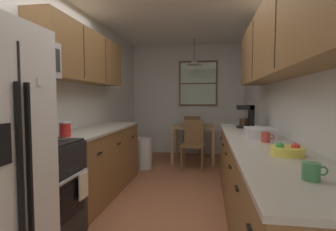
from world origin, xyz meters
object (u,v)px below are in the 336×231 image
Objects in this scene: microwave_over_range at (21,57)px; mug_spare at (266,137)px; dining_table at (194,131)px; fruit_bowl at (287,150)px; dish_rack at (260,133)px; coffee_maker at (247,116)px; trash_bin at (144,153)px; mug_by_coffeemaker at (311,171)px; stove_range at (38,193)px; dining_chair_far at (192,133)px; dining_chair_near at (193,142)px; storage_canister at (65,129)px.

mug_spare is at bearing 11.90° from microwave_over_range.
fruit_bowl reaches higher than dining_table.
dish_rack is (0.83, -2.62, 0.33)m from dining_table.
coffee_maker is 1.77m from fruit_bowl.
mug_by_coffeemaker is at bearing -62.95° from trash_bin.
stove_range is 4.15m from dining_chair_far.
dining_table is (1.30, 3.37, -1.04)m from microwave_over_range.
dining_chair_far is 7.54× the size of mug_spare.
trash_bin is 1.81× the size of coffee_maker.
mug_by_coffeemaker is 0.58m from fruit_bowl.
dining_chair_near is 3.01m from fruit_bowl.
dining_chair_near is 1.59× the size of trash_bin.
stove_range is at bearing -159.64° from dish_rack.
trash_bin is 4.73× the size of mug_spare.
mug_by_coffeemaker is at bearing -90.60° from coffee_maker.
mug_by_coffeemaker is 0.53× the size of fruit_bowl.
mug_by_coffeemaker is at bearing -19.18° from stove_range.
fruit_bowl is (0.86, -3.49, 0.32)m from dining_table.
mug_spare reaches higher than fruit_bowl.
fruit_bowl reaches higher than mug_by_coffeemaker.
microwave_over_range is (-0.11, 0.00, 1.19)m from stove_range.
fruit_bowl is at bearing -87.14° from mug_spare.
dining_chair_far is 3.88× the size of fruit_bowl.
mug_by_coffeemaker is (0.81, -4.07, 0.32)m from dining_table.
dining_table is (1.19, 3.37, 0.15)m from stove_range.
dish_rack reaches higher than mug_by_coffeemaker.
dining_table is at bearing 107.57° from dish_rack.
trash_bin is 2.64m from dish_rack.
dining_table is at bearing 70.60° from stove_range.
trash_bin is 3.80m from mug_by_coffeemaker.
coffee_maker reaches higher than mug_spare.
dining_table is 3.15m from storage_canister.
fruit_bowl is at bearing -89.19° from coffee_maker.
trash_bin is at bearing -173.40° from dining_chair_near.
dish_rack is (1.72, -1.89, 0.67)m from trash_bin.
dining_chair_near is at bearing 109.22° from mug_spare.
storage_canister is (-0.30, -2.16, 0.70)m from trash_bin.
coffee_maker is at bearing -29.91° from trash_bin.
mug_spare is at bearing -0.94° from storage_canister.
storage_canister is (-0.01, 0.48, 0.51)m from stove_range.
coffee_maker is 2.62× the size of mug_spare.
dining_chair_near is at bearing 66.10° from stove_range.
trash_bin is at bearing -140.59° from dining_table.
mug_spare is at bearing -70.78° from dining_chair_near.
dining_chair_near is 2.65× the size of dish_rack.
mug_by_coffeemaker is at bearing -94.88° from fruit_bowl.
coffee_maker is 1.35× the size of fruit_bowl.
dish_rack is at bearing -72.43° from dining_table.
fruit_bowl is at bearing -3.09° from microwave_over_range.
storage_canister is at bearing 77.38° from microwave_over_range.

